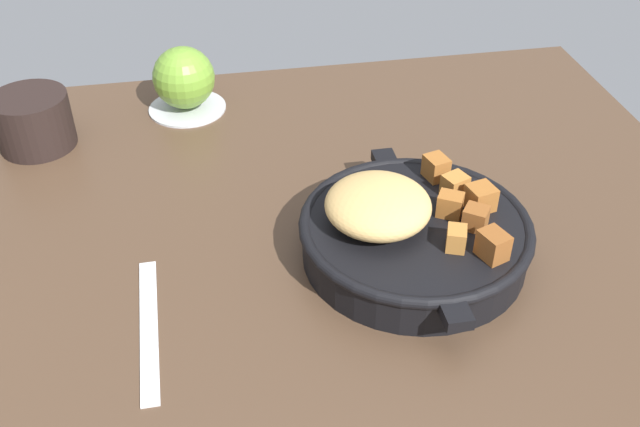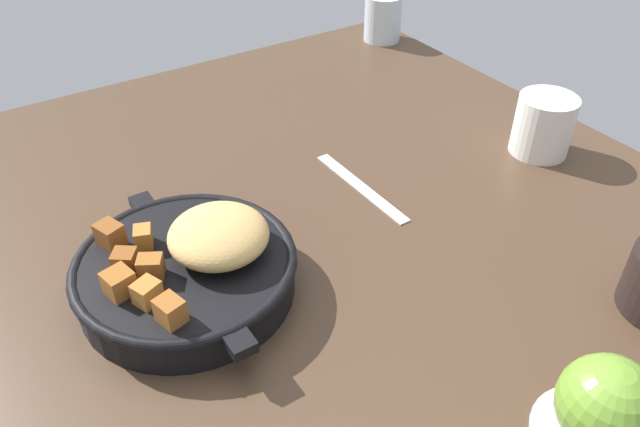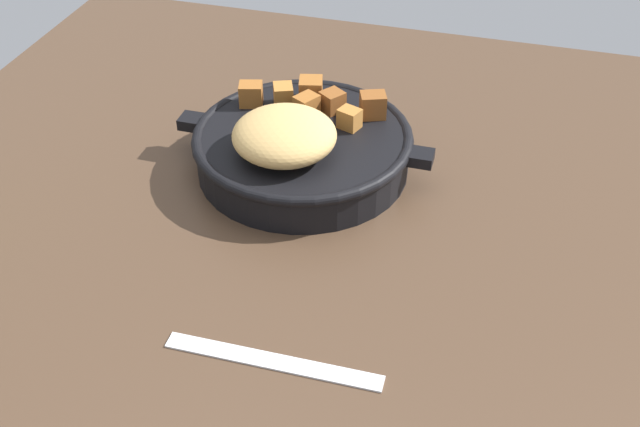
{
  "view_description": "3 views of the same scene",
  "coord_description": "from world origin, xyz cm",
  "px_view_note": "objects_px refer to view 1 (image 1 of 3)",
  "views": [
    {
      "loc": [
        -49.64,
        5.49,
        48.62
      ],
      "look_at": [
        4.92,
        -4.53,
        6.25
      ],
      "focal_mm": 41.36,
      "sensor_mm": 36.0,
      "label": 1
    },
    {
      "loc": [
        51.06,
        -27.72,
        46.27
      ],
      "look_at": [
        5.83,
        1.53,
        4.7
      ],
      "focal_mm": 34.65,
      "sensor_mm": 36.0,
      "label": 2
    },
    {
      "loc": [
        -15.55,
        49.89,
        47.64
      ],
      "look_at": [
        -1.57,
        0.35,
        6.11
      ],
      "focal_mm": 43.03,
      "sensor_mm": 36.0,
      "label": 3
    }
  ],
  "objects_px": {
    "red_apple": "(184,78)",
    "butter_knife": "(149,327)",
    "coffee_mug_dark": "(33,121)",
    "cast_iron_skillet": "(411,231)"
  },
  "relations": [
    {
      "from": "cast_iron_skillet",
      "to": "red_apple",
      "type": "height_order",
      "value": "red_apple"
    },
    {
      "from": "butter_knife",
      "to": "coffee_mug_dark",
      "type": "relative_size",
      "value": 1.95
    },
    {
      "from": "red_apple",
      "to": "coffee_mug_dark",
      "type": "height_order",
      "value": "red_apple"
    },
    {
      "from": "cast_iron_skillet",
      "to": "butter_knife",
      "type": "relative_size",
      "value": 1.52
    },
    {
      "from": "coffee_mug_dark",
      "to": "butter_knife",
      "type": "bearing_deg",
      "value": -158.6
    },
    {
      "from": "cast_iron_skillet",
      "to": "coffee_mug_dark",
      "type": "distance_m",
      "value": 0.49
    },
    {
      "from": "cast_iron_skillet",
      "to": "coffee_mug_dark",
      "type": "bearing_deg",
      "value": 53.89
    },
    {
      "from": "red_apple",
      "to": "butter_knife",
      "type": "distance_m",
      "value": 0.4
    },
    {
      "from": "butter_knife",
      "to": "coffee_mug_dark",
      "type": "distance_m",
      "value": 0.37
    },
    {
      "from": "red_apple",
      "to": "coffee_mug_dark",
      "type": "bearing_deg",
      "value": 107.31
    }
  ]
}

